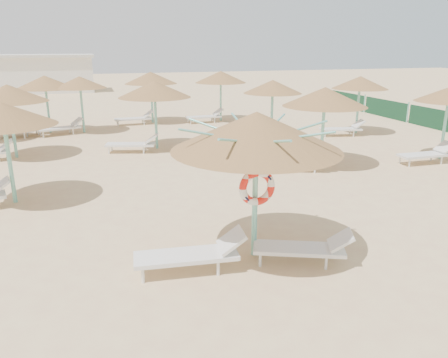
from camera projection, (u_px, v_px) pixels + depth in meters
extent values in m
plane|color=#D9BC84|center=(233.00, 253.00, 8.91)|extent=(120.00, 120.00, 0.00)
cylinder|color=#71C4B3|center=(255.00, 198.00, 8.50)|extent=(0.11, 0.11, 2.43)
cone|color=#97663C|center=(256.00, 131.00, 8.11)|extent=(3.24, 3.24, 0.73)
cylinder|color=#71C4B3|center=(256.00, 145.00, 8.19)|extent=(0.20, 0.20, 0.12)
cylinder|color=#71C4B3|center=(293.00, 131.00, 8.33)|extent=(1.46, 0.04, 0.37)
cylinder|color=#71C4B3|center=(271.00, 127.00, 8.75)|extent=(1.06, 1.06, 0.37)
cylinder|color=#71C4B3|center=(243.00, 127.00, 8.80)|extent=(0.04, 1.46, 0.37)
cylinder|color=#71C4B3|center=(221.00, 130.00, 8.46)|extent=(1.06, 1.06, 0.37)
cylinder|color=#71C4B3|center=(218.00, 136.00, 7.91)|extent=(1.46, 0.04, 0.37)
cylinder|color=#71C4B3|center=(239.00, 141.00, 7.49)|extent=(1.06, 1.06, 0.37)
cylinder|color=#71C4B3|center=(272.00, 142.00, 7.44)|extent=(0.04, 1.46, 0.37)
cylinder|color=#71C4B3|center=(295.00, 137.00, 7.79)|extent=(1.06, 1.06, 0.37)
torus|color=red|center=(257.00, 187.00, 8.33)|extent=(0.73, 0.15, 0.73)
cylinder|color=silver|center=(143.00, 276.00, 7.76)|extent=(0.06, 0.06, 0.28)
cylinder|color=silver|center=(142.00, 262.00, 8.23)|extent=(0.06, 0.06, 0.28)
cylinder|color=silver|center=(218.00, 268.00, 8.01)|extent=(0.06, 0.06, 0.28)
cylinder|color=silver|center=(213.00, 256.00, 8.49)|extent=(0.06, 0.06, 0.28)
cube|color=silver|center=(186.00, 256.00, 8.09)|extent=(1.97, 0.81, 0.08)
cube|color=silver|center=(231.00, 240.00, 8.18)|extent=(0.55, 0.65, 0.37)
cylinder|color=silver|center=(260.00, 260.00, 8.34)|extent=(0.06, 0.06, 0.26)
cylinder|color=silver|center=(260.00, 250.00, 8.78)|extent=(0.06, 0.06, 0.26)
cylinder|color=silver|center=(326.00, 263.00, 8.23)|extent=(0.06, 0.06, 0.26)
cylinder|color=silver|center=(323.00, 252.00, 8.67)|extent=(0.06, 0.06, 0.26)
cube|color=silver|center=(299.00, 249.00, 8.44)|extent=(1.83, 1.20, 0.07)
cube|color=silver|center=(341.00, 240.00, 8.31)|extent=(0.62, 0.68, 0.34)
cylinder|color=#71C4B3|center=(9.00, 161.00, 11.45)|extent=(0.11, 0.11, 2.30)
cone|color=#97663C|center=(2.00, 114.00, 11.09)|extent=(2.65, 2.65, 0.60)
cylinder|color=#71C4B3|center=(4.00, 123.00, 11.16)|extent=(0.20, 0.20, 0.12)
cube|color=silver|center=(0.00, 186.00, 11.35)|extent=(0.60, 0.69, 0.36)
cylinder|color=#71C4B3|center=(13.00, 127.00, 16.15)|extent=(0.11, 0.11, 2.30)
cone|color=#97663C|center=(8.00, 93.00, 15.78)|extent=(2.79, 2.79, 0.63)
cylinder|color=#71C4B3|center=(9.00, 100.00, 15.85)|extent=(0.20, 0.20, 0.12)
cube|color=silver|center=(6.00, 145.00, 16.01)|extent=(0.58, 0.67, 0.36)
cylinder|color=#71C4B3|center=(48.00, 109.00, 20.83)|extent=(0.11, 0.11, 2.30)
cone|color=#97663C|center=(45.00, 82.00, 20.46)|extent=(2.72, 2.72, 0.61)
cylinder|color=#71C4B3|center=(45.00, 87.00, 20.53)|extent=(0.20, 0.20, 0.12)
cylinder|color=silver|center=(7.00, 135.00, 19.84)|extent=(0.06, 0.06, 0.28)
cylinder|color=silver|center=(5.00, 133.00, 20.24)|extent=(0.06, 0.06, 0.28)
cylinder|color=silver|center=(38.00, 132.00, 20.54)|extent=(0.06, 0.06, 0.28)
cylinder|color=silver|center=(36.00, 130.00, 20.94)|extent=(0.06, 0.06, 0.28)
cube|color=silver|center=(24.00, 128.00, 20.40)|extent=(2.00, 1.11, 0.08)
cube|color=silver|center=(43.00, 122.00, 20.77)|extent=(0.63, 0.71, 0.36)
cylinder|color=#71C4B3|center=(156.00, 120.00, 17.57)|extent=(0.11, 0.11, 2.30)
cone|color=#97663C|center=(154.00, 89.00, 17.20)|extent=(2.88, 2.88, 0.65)
cylinder|color=#71C4B3|center=(155.00, 95.00, 17.27)|extent=(0.20, 0.20, 0.12)
cylinder|color=silver|center=(109.00, 150.00, 16.94)|extent=(0.06, 0.06, 0.28)
cylinder|color=silver|center=(112.00, 148.00, 17.42)|extent=(0.06, 0.06, 0.28)
cylinder|color=silver|center=(144.00, 150.00, 16.96)|extent=(0.06, 0.06, 0.28)
cylinder|color=silver|center=(146.00, 147.00, 17.44)|extent=(0.06, 0.06, 0.28)
cube|color=silver|center=(130.00, 144.00, 17.14)|extent=(2.00, 1.12, 0.08)
cube|color=silver|center=(152.00, 138.00, 17.08)|extent=(0.63, 0.71, 0.36)
cylinder|color=#71C4B3|center=(152.00, 101.00, 23.51)|extent=(0.11, 0.11, 2.30)
cone|color=#97663C|center=(151.00, 78.00, 23.14)|extent=(2.77, 2.77, 0.62)
cylinder|color=#71C4B3|center=(151.00, 82.00, 23.21)|extent=(0.20, 0.20, 0.12)
cylinder|color=silver|center=(118.00, 124.00, 22.66)|extent=(0.06, 0.06, 0.28)
cylinder|color=silver|center=(117.00, 122.00, 23.11)|extent=(0.06, 0.06, 0.28)
cylinder|color=silver|center=(144.00, 122.00, 23.08)|extent=(0.06, 0.06, 0.28)
cylinder|color=silver|center=(143.00, 121.00, 23.53)|extent=(0.06, 0.06, 0.28)
cube|color=silver|center=(133.00, 119.00, 23.08)|extent=(1.92, 0.69, 0.08)
cube|color=silver|center=(149.00, 113.00, 23.28)|extent=(0.51, 0.62, 0.36)
cylinder|color=#71C4B3|center=(322.00, 133.00, 15.05)|extent=(0.11, 0.11, 2.30)
cone|color=#97663C|center=(325.00, 97.00, 14.68)|extent=(2.86, 2.86, 0.64)
cylinder|color=#71C4B3|center=(324.00, 104.00, 14.75)|extent=(0.20, 0.20, 0.12)
cylinder|color=silver|center=(274.00, 169.00, 14.47)|extent=(0.06, 0.06, 0.28)
cylinder|color=silver|center=(273.00, 165.00, 14.94)|extent=(0.06, 0.06, 0.28)
cylinder|color=silver|center=(315.00, 169.00, 14.41)|extent=(0.06, 0.06, 0.28)
cylinder|color=silver|center=(313.00, 165.00, 14.89)|extent=(0.06, 0.06, 0.28)
cube|color=silver|center=(298.00, 162.00, 14.62)|extent=(2.00, 1.22, 0.08)
cube|color=silver|center=(324.00, 155.00, 14.51)|extent=(0.66, 0.73, 0.36)
cylinder|color=#71C4B3|center=(272.00, 116.00, 18.73)|extent=(0.11, 0.11, 2.30)
cone|color=#97663C|center=(273.00, 87.00, 18.37)|extent=(2.47, 2.47, 0.56)
cylinder|color=#71C4B3|center=(273.00, 92.00, 18.44)|extent=(0.20, 0.20, 0.12)
cylinder|color=silver|center=(234.00, 145.00, 17.94)|extent=(0.06, 0.06, 0.28)
cylinder|color=silver|center=(231.00, 142.00, 18.40)|extent=(0.06, 0.06, 0.28)
cylinder|color=silver|center=(265.00, 143.00, 18.25)|extent=(0.06, 0.06, 0.28)
cylinder|color=silver|center=(261.00, 140.00, 18.71)|extent=(0.06, 0.06, 0.28)
cube|color=silver|center=(251.00, 138.00, 18.30)|extent=(1.93, 0.72, 0.08)
cube|color=silver|center=(270.00, 132.00, 18.43)|extent=(0.52, 0.63, 0.36)
cylinder|color=#71C4B3|center=(221.00, 100.00, 24.12)|extent=(0.11, 0.11, 2.30)
cone|color=#97663C|center=(221.00, 77.00, 23.76)|extent=(2.80, 2.80, 0.63)
cylinder|color=#71C4B3|center=(221.00, 81.00, 23.83)|extent=(0.20, 0.20, 0.12)
cylinder|color=silver|center=(191.00, 122.00, 23.27)|extent=(0.06, 0.06, 0.28)
cylinder|color=silver|center=(188.00, 120.00, 23.72)|extent=(0.06, 0.06, 0.28)
cylinder|color=silver|center=(215.00, 120.00, 23.70)|extent=(0.06, 0.06, 0.28)
cylinder|color=silver|center=(212.00, 119.00, 24.15)|extent=(0.06, 0.06, 0.28)
cube|color=silver|center=(203.00, 117.00, 23.70)|extent=(1.93, 0.71, 0.08)
cube|color=silver|center=(218.00, 112.00, 23.90)|extent=(0.51, 0.62, 0.36)
cylinder|color=#71C4B3|center=(444.00, 128.00, 15.95)|extent=(0.11, 0.11, 2.30)
cylinder|color=silver|center=(409.00, 163.00, 15.13)|extent=(0.06, 0.06, 0.28)
cylinder|color=silver|center=(400.00, 160.00, 15.58)|extent=(0.06, 0.06, 0.28)
cylinder|color=silver|center=(441.00, 160.00, 15.49)|extent=(0.06, 0.06, 0.28)
cylinder|color=silver|center=(431.00, 157.00, 15.95)|extent=(0.06, 0.06, 0.28)
cube|color=silver|center=(424.00, 155.00, 15.52)|extent=(1.91, 0.65, 0.08)
cube|color=silver|center=(445.00, 147.00, 15.67)|extent=(0.49, 0.61, 0.36)
cylinder|color=#71C4B3|center=(358.00, 109.00, 20.68)|extent=(0.11, 0.11, 2.30)
cone|color=#97663C|center=(360.00, 82.00, 20.32)|extent=(2.58, 2.58, 0.58)
cylinder|color=#71C4B3|center=(360.00, 88.00, 20.39)|extent=(0.20, 0.20, 0.12)
cylinder|color=silver|center=(325.00, 134.00, 19.99)|extent=(0.06, 0.06, 0.28)
cylinder|color=silver|center=(322.00, 132.00, 20.47)|extent=(0.06, 0.06, 0.28)
cylinder|color=silver|center=(354.00, 134.00, 20.12)|extent=(0.06, 0.06, 0.28)
cylinder|color=silver|center=(350.00, 132.00, 20.59)|extent=(0.06, 0.06, 0.28)
cube|color=silver|center=(340.00, 129.00, 20.25)|extent=(1.98, 0.98, 0.08)
cube|color=silver|center=(359.00, 124.00, 20.26)|extent=(0.59, 0.68, 0.36)
cylinder|color=silver|center=(25.00, 136.00, 19.70)|extent=(0.06, 0.06, 0.28)
cylinder|color=silver|center=(27.00, 134.00, 20.17)|extent=(0.06, 0.06, 0.28)
cube|color=silver|center=(13.00, 131.00, 19.79)|extent=(1.96, 0.85, 0.08)
cube|color=silver|center=(32.00, 125.00, 19.86)|extent=(0.55, 0.65, 0.36)
cylinder|color=#71C4B3|center=(82.00, 109.00, 20.86)|extent=(0.11, 0.11, 2.30)
cone|color=#97663C|center=(80.00, 82.00, 20.50)|extent=(2.46, 2.46, 0.55)
cylinder|color=#71C4B3|center=(80.00, 87.00, 20.56)|extent=(0.20, 0.20, 0.12)
cylinder|color=silver|center=(43.00, 135.00, 19.85)|extent=(0.06, 0.06, 0.28)
cylinder|color=silver|center=(41.00, 133.00, 20.24)|extent=(0.06, 0.06, 0.28)
cylinder|color=silver|center=(73.00, 132.00, 20.59)|extent=(0.06, 0.06, 0.28)
cylinder|color=silver|center=(70.00, 130.00, 20.98)|extent=(0.06, 0.06, 0.28)
cube|color=silver|center=(59.00, 128.00, 20.43)|extent=(2.00, 1.18, 0.08)
cube|color=silver|center=(77.00, 122.00, 20.83)|extent=(0.65, 0.72, 0.36)
cube|color=silver|center=(46.00, 75.00, 38.76)|extent=(8.00, 4.00, 3.00)
cube|color=beige|center=(44.00, 56.00, 38.28)|extent=(8.40, 4.40, 0.25)
cube|color=#1C5532|center=(436.00, 119.00, 21.83)|extent=(0.08, 3.80, 1.00)
cube|color=#1C5532|center=(385.00, 109.00, 25.48)|extent=(0.08, 3.80, 1.00)
cylinder|color=#71C4B3|center=(408.00, 112.00, 23.73)|extent=(0.08, 0.08, 1.10)
cube|color=#1C5532|center=(348.00, 101.00, 29.14)|extent=(0.08, 3.80, 1.00)
cylinder|color=#71C4B3|center=(364.00, 103.00, 27.39)|extent=(0.08, 0.08, 1.10)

